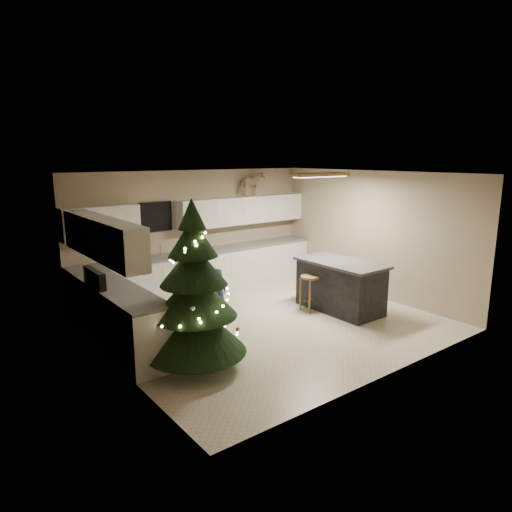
% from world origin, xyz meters
% --- Properties ---
extents(ground_plane, '(5.50, 5.50, 0.00)m').
position_xyz_m(ground_plane, '(0.00, 0.00, 0.00)').
color(ground_plane, beige).
extents(room_shell, '(5.52, 5.02, 2.61)m').
position_xyz_m(room_shell, '(0.02, 0.00, 1.75)').
color(room_shell, tan).
rests_on(room_shell, ground_plane).
extents(cabinetry, '(5.50, 3.20, 2.00)m').
position_xyz_m(cabinetry, '(-0.91, 1.65, 0.76)').
color(cabinetry, white).
rests_on(cabinetry, ground_plane).
extents(island, '(0.90, 1.70, 0.95)m').
position_xyz_m(island, '(1.53, -0.28, 0.48)').
color(island, black).
rests_on(island, ground_plane).
extents(bar_stool, '(0.35, 0.35, 0.68)m').
position_xyz_m(bar_stool, '(1.05, 0.04, 0.51)').
color(bar_stool, brown).
rests_on(bar_stool, ground_plane).
extents(christmas_tree, '(1.47, 1.42, 2.36)m').
position_xyz_m(christmas_tree, '(-1.85, -0.68, 0.97)').
color(christmas_tree, '#3F2816').
rests_on(christmas_tree, ground_plane).
extents(toddler, '(0.41, 0.36, 0.94)m').
position_xyz_m(toddler, '(-0.58, 0.67, 0.47)').
color(toddler, '#161D40').
rests_on(toddler, ground_plane).
extents(rocking_horse, '(0.63, 0.33, 0.54)m').
position_xyz_m(rocking_horse, '(1.40, 2.33, 2.28)').
color(rocking_horse, brown).
rests_on(rocking_horse, cabinetry).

